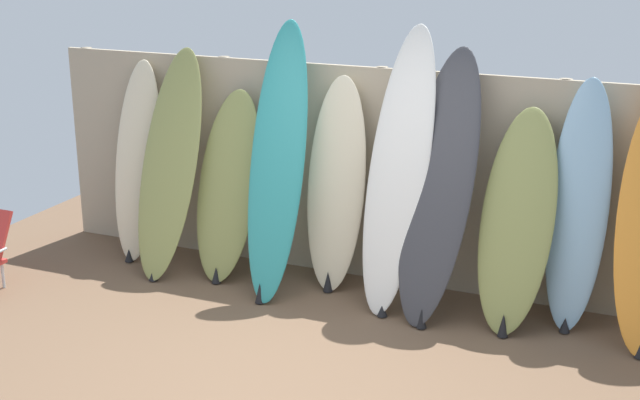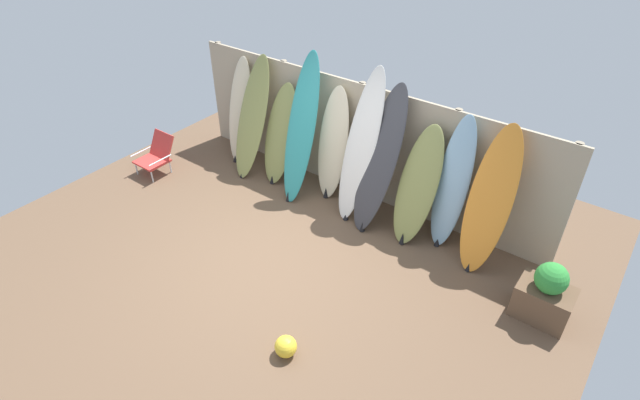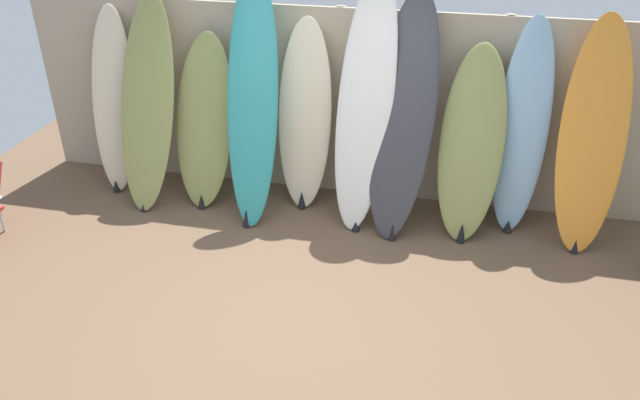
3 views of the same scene
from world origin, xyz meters
The scene contains 15 objects.
ground centered at (0.00, 0.00, 0.00)m, with size 7.68×7.68×0.00m, color brown.
fence_back centered at (0.00, 2.01, 0.90)m, with size 6.08×0.11×1.80m.
surfboard_cream_0 centered at (-2.15, 1.69, 0.87)m, with size 0.48×0.57×1.76m.
surfboard_olive_1 centered at (-1.71, 1.52, 0.94)m, with size 0.53×0.82×1.90m.
surfboard_olive_2 centered at (-1.19, 1.59, 0.78)m, with size 0.57×0.61×1.58m.
surfboard_teal_3 centered at (-0.67, 1.48, 1.08)m, with size 0.55×0.90×2.18m.
surfboard_cream_4 centered at (-0.26, 1.71, 0.86)m, with size 0.50×0.42×1.75m.
surfboard_white_5 centered at (0.31, 1.57, 1.08)m, with size 0.58×0.80×2.18m.
surfboard_charcoal_6 centered at (0.65, 1.53, 1.01)m, with size 0.64×0.88×2.03m.
surfboard_olive_7 centered at (1.24, 1.56, 0.80)m, with size 0.57×0.69×1.63m.
surfboard_skyblue_8 centered at (1.65, 1.71, 0.92)m, with size 0.44×0.45×1.86m.
surfboard_orange_9 centered at (2.19, 1.59, 0.94)m, with size 0.55×0.65×1.91m.
beach_chair centered at (-2.98, 0.50, 0.32)m, with size 0.50×0.58×0.63m.
planter_box centered at (3.16, 1.10, 0.34)m, with size 0.62×0.43×0.79m.
beach_ball centered at (1.13, -1.08, 0.12)m, with size 0.24×0.24×0.24m, color yellow.
Camera 2 is at (3.47, -3.61, 4.53)m, focal length 28.00 mm.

